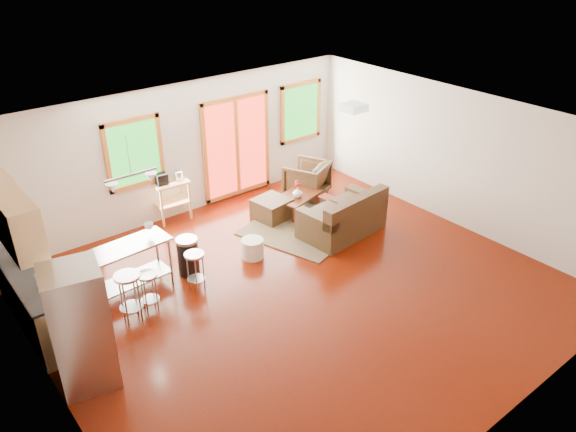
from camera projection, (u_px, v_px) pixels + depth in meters
floor at (300, 290)px, 8.94m from camera, size 7.50×7.00×0.02m
ceiling at (302, 133)px, 7.71m from camera, size 7.50×7.00×0.02m
back_wall at (183, 150)px, 10.74m from camera, size 7.50×0.02×2.60m
left_wall at (42, 317)px, 6.24m from camera, size 0.02×7.00×2.60m
right_wall at (456, 158)px, 10.40m from camera, size 0.02×7.00×2.60m
front_wall at (514, 340)px, 5.91m from camera, size 7.50×0.02×2.60m
window_left at (134, 153)px, 10.05m from camera, size 1.10×0.05×1.30m
french_doors at (237, 147)px, 11.46m from camera, size 1.60×0.05×2.10m
window_right at (301, 112)px, 12.21m from camera, size 1.10×0.05×1.30m
rug at (310, 221)px, 10.91m from camera, size 2.86×2.50×0.02m
loveseat at (344, 218)px, 10.37m from camera, size 1.65×1.03×0.84m
coffee_table at (298, 197)px, 11.12m from camera, size 1.09×0.82×0.39m
armchair at (307, 178)px, 11.77m from camera, size 1.05×1.02×0.83m
ottoman at (272, 209)px, 10.95m from camera, size 0.71×0.71×0.42m
pouf at (252, 248)px, 9.71m from camera, size 0.40×0.40×0.34m
vase at (298, 191)px, 10.93m from camera, size 0.23×0.23×0.33m
book at (324, 193)px, 10.78m from camera, size 0.24×0.07×0.32m
cabinets at (28, 271)px, 7.74m from camera, size 0.64×2.24×2.30m
refrigerator at (81, 328)px, 6.79m from camera, size 0.79×0.78×1.68m
island at (128, 261)px, 8.61m from camera, size 1.36×0.61×0.84m
cup at (149, 225)px, 8.70m from camera, size 0.17×0.15×0.13m
bar_stool_a at (128, 287)px, 7.97m from camera, size 0.42×0.42×0.79m
bar_stool_b at (148, 283)px, 8.24m from camera, size 0.35×0.35×0.64m
bar_stool_c at (195, 263)px, 8.70m from camera, size 0.39×0.39×0.67m
trash_can at (188, 256)px, 9.18m from camera, size 0.44×0.44×0.66m
kitchen_cart at (170, 187)px, 10.67m from camera, size 0.70×0.48×1.02m
ceiling_flush at (354, 107)px, 9.04m from camera, size 0.35×0.35×0.12m
pendant_light at (132, 181)px, 8.02m from camera, size 0.80×0.18×0.79m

